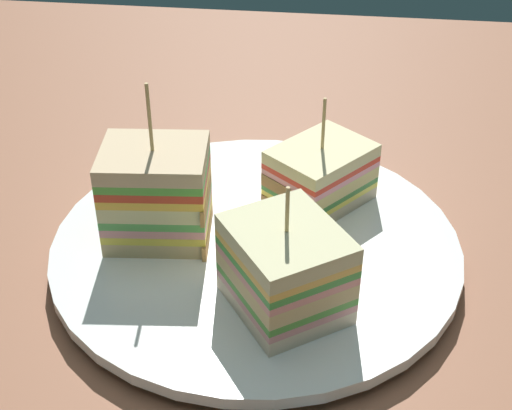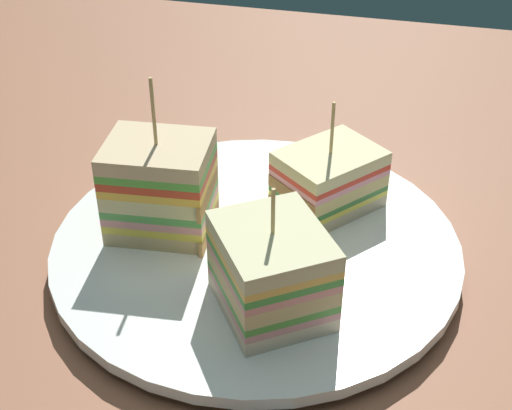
{
  "view_description": "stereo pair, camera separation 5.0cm",
  "coord_description": "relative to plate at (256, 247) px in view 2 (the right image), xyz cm",
  "views": [
    {
      "loc": [
        5.05,
        -40.57,
        32.83
      ],
      "look_at": [
        0.0,
        0.0,
        4.55
      ],
      "focal_mm": 51.74,
      "sensor_mm": 36.0,
      "label": 1
    },
    {
      "loc": [
        9.93,
        -39.66,
        32.83
      ],
      "look_at": [
        0.0,
        0.0,
        4.55
      ],
      "focal_mm": 51.74,
      "sensor_mm": 36.0,
      "label": 2
    }
  ],
  "objects": [
    {
      "name": "sandwich_wedge_0",
      "position": [
        4.07,
        5.43,
        2.89
      ],
      "size": [
        8.55,
        8.81,
        8.52
      ],
      "rotation": [
        0.0,
        0.0,
        4.02
      ],
      "color": "beige",
      "rests_on": "plate"
    },
    {
      "name": "sandwich_wedge_2",
      "position": [
        2.56,
        -6.3,
        3.46
      ],
      "size": [
        8.95,
        9.23,
        8.77
      ],
      "rotation": [
        0.0,
        0.0,
        8.46
      ],
      "color": "beige",
      "rests_on": "plate"
    },
    {
      "name": "plate",
      "position": [
        0.0,
        0.0,
        0.0
      ],
      "size": [
        28.44,
        28.44,
        1.55
      ],
      "color": "white",
      "rests_on": "ground_plane"
    },
    {
      "name": "ground_plane",
      "position": [
        0.0,
        0.0,
        -1.84
      ],
      "size": [
        105.77,
        98.7,
        1.8
      ],
      "primitive_type": "cube",
      "color": "#955D41"
    },
    {
      "name": "sandwich_wedge_1",
      "position": [
        -6.8,
        0.12,
        3.99
      ],
      "size": [
        7.59,
        6.38,
        11.57
      ],
      "rotation": [
        0.0,
        0.0,
        6.38
      ],
      "color": "#D9B87F",
      "rests_on": "plate"
    }
  ]
}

